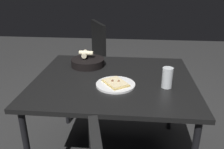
# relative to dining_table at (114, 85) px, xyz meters

# --- Properties ---
(dining_table) EXTENTS (0.99, 1.13, 0.71)m
(dining_table) POSITION_rel_dining_table_xyz_m (0.00, 0.00, 0.00)
(dining_table) COLOR black
(dining_table) RESTS_ON ground
(pizza_plate) EXTENTS (0.27, 0.27, 0.04)m
(pizza_plate) POSITION_rel_dining_table_xyz_m (-0.12, -0.02, 0.07)
(pizza_plate) COLOR white
(pizza_plate) RESTS_ON dining_table
(bread_basket) EXTENTS (0.27, 0.27, 0.12)m
(bread_basket) POSITION_rel_dining_table_xyz_m (0.24, 0.24, 0.09)
(bread_basket) COLOR black
(bread_basket) RESTS_ON dining_table
(beer_glass) EXTENTS (0.07, 0.07, 0.14)m
(beer_glass) POSITION_rel_dining_table_xyz_m (-0.12, -0.36, 0.12)
(beer_glass) COLOR silver
(beer_glass) RESTS_ON dining_table
(chair_near) EXTENTS (0.59, 0.59, 0.93)m
(chair_near) POSITION_rel_dining_table_xyz_m (0.93, 0.36, -0.13)
(chair_near) COLOR black
(chair_near) RESTS_ON ground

